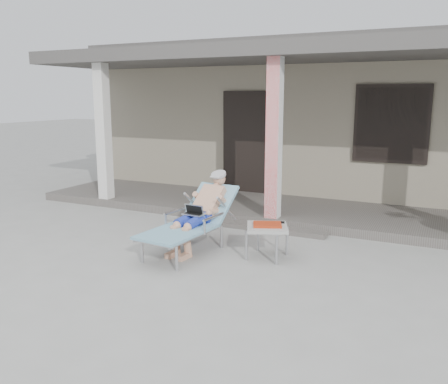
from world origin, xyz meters
The scene contains 7 objects.
ground centered at (0.00, 0.00, 0.00)m, with size 60.00×60.00×0.00m, color #9E9E99.
house centered at (0.00, 6.50, 1.67)m, with size 10.40×5.40×3.30m.
porch_deck centered at (0.00, 3.00, 0.07)m, with size 10.00×2.00×0.15m, color #605B56.
porch_overhang centered at (0.00, 2.95, 2.79)m, with size 10.00×2.30×2.85m.
porch_step centered at (0.00, 1.85, 0.04)m, with size 2.00×0.30×0.07m, color #605B56.
lounger centered at (-0.55, 0.50, 0.70)m, with size 0.82×1.79×1.14m.
side_table centered at (0.48, 0.60, 0.40)m, with size 0.70×0.70×0.48m.
Camera 1 is at (2.60, -5.18, 2.15)m, focal length 38.00 mm.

